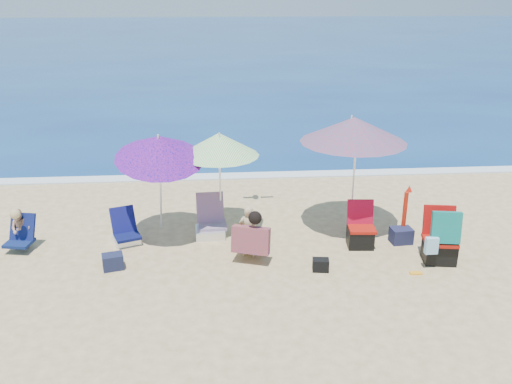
{
  "coord_description": "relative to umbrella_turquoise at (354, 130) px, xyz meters",
  "views": [
    {
      "loc": [
        -1.06,
        -9.0,
        4.91
      ],
      "look_at": [
        -0.3,
        1.0,
        1.1
      ],
      "focal_mm": 38.28,
      "sensor_mm": 36.0,
      "label": 1
    }
  ],
  "objects": [
    {
      "name": "ground",
      "position": [
        -1.71,
        -1.51,
        -2.19
      ],
      "size": [
        120.0,
        120.0,
        0.0
      ],
      "color": "#D8BC84",
      "rests_on": "ground"
    },
    {
      "name": "person_center",
      "position": [
        -2.18,
        -1.21,
        -1.68
      ],
      "size": [
        0.75,
        0.84,
        1.04
      ],
      "color": "tan",
      "rests_on": "ground"
    },
    {
      "name": "furled_umbrella",
      "position": [
        1.01,
        -0.59,
        -1.55
      ],
      "size": [
        0.19,
        0.2,
        1.15
      ],
      "color": "red",
      "rests_on": "ground"
    },
    {
      "name": "foam",
      "position": [
        -1.71,
        3.59,
        -2.17
      ],
      "size": [
        120.0,
        0.5,
        0.04
      ],
      "color": "white",
      "rests_on": "ground"
    },
    {
      "name": "bag_black_b",
      "position": [
        -0.92,
        -1.77,
        -2.07
      ],
      "size": [
        0.32,
        0.24,
        0.23
      ],
      "color": "black",
      "rests_on": "ground"
    },
    {
      "name": "bag_navy_b",
      "position": [
        0.92,
        -0.74,
        -2.03
      ],
      "size": [
        0.45,
        0.35,
        0.31
      ],
      "color": "#1B1F3D",
      "rests_on": "ground"
    },
    {
      "name": "chair_rainbow",
      "position": [
        -2.93,
        -0.05,
        -1.97
      ],
      "size": [
        0.67,
        0.8,
        0.82
      ],
      "color": "#C3454C",
      "rests_on": "ground"
    },
    {
      "name": "bag_black_a",
      "position": [
        -1.92,
        -0.65,
        -2.09
      ],
      "size": [
        0.33,
        0.28,
        0.2
      ],
      "color": "black",
      "rests_on": "ground"
    },
    {
      "name": "umbrella_turquoise",
      "position": [
        0.0,
        0.0,
        0.0
      ],
      "size": [
        2.53,
        2.53,
        2.49
      ],
      "color": "white",
      "rests_on": "ground"
    },
    {
      "name": "camp_chair_right",
      "position": [
        1.37,
        -1.59,
        -1.8
      ],
      "size": [
        0.73,
        0.7,
        1.09
      ],
      "color": "#9F150B",
      "rests_on": "ground"
    },
    {
      "name": "orange_item",
      "position": [
        0.79,
        -2.02,
        -2.17
      ],
      "size": [
        0.22,
        0.11,
        0.03
      ],
      "color": "#FFA21A",
      "rests_on": "ground"
    },
    {
      "name": "sea",
      "position": [
        -1.71,
        43.49,
        -2.24
      ],
      "size": [
        120.0,
        80.0,
        0.12
      ],
      "color": "navy",
      "rests_on": "ground"
    },
    {
      "name": "bag_navy_a",
      "position": [
        -4.73,
        -1.41,
        -2.04
      ],
      "size": [
        0.43,
        0.35,
        0.29
      ],
      "color": "#1A1E39",
      "rests_on": "ground"
    },
    {
      "name": "camp_chair_left",
      "position": [
        0.06,
        -0.81,
        -1.92
      ],
      "size": [
        0.56,
        0.57,
        0.91
      ],
      "color": "#A6150B",
      "rests_on": "ground"
    },
    {
      "name": "umbrella_striped",
      "position": [
        -2.71,
        0.14,
        -0.29
      ],
      "size": [
        2.14,
        2.14,
        2.17
      ],
      "color": "white",
      "rests_on": "ground"
    },
    {
      "name": "person_left",
      "position": [
        -6.66,
        -0.41,
        -1.78
      ],
      "size": [
        0.59,
        0.63,
        0.9
      ],
      "color": "tan",
      "rests_on": "ground"
    },
    {
      "name": "chair_navy",
      "position": [
        -4.65,
        -0.3,
        -2.0
      ],
      "size": [
        0.69,
        0.77,
        0.69
      ],
      "color": "#0B1140",
      "rests_on": "ground"
    },
    {
      "name": "umbrella_blue",
      "position": [
        -3.87,
        -0.22,
        -0.23
      ],
      "size": [
        2.19,
        2.24,
        2.4
      ],
      "color": "white",
      "rests_on": "ground"
    }
  ]
}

